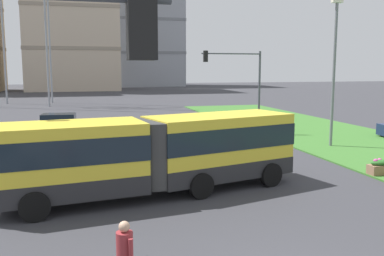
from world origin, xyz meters
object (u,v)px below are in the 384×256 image
at_px(traffic_light_far_right, 241,77).
at_px(flower_planter_3, 380,167).
at_px(apartment_tower_centre, 146,7).
at_px(pedestrian_crossing, 125,254).
at_px(car_white_van, 60,125).
at_px(articulated_bus, 156,153).
at_px(streetlight_median, 334,68).

bearing_deg(traffic_light_far_right, flower_planter_3, -81.76).
bearing_deg(apartment_tower_centre, flower_planter_3, -92.62).
height_order(pedestrian_crossing, flower_planter_3, pedestrian_crossing).
relative_size(car_white_van, apartment_tower_centre, 0.11).
bearing_deg(articulated_bus, apartment_tower_centre, 81.58).
distance_m(pedestrian_crossing, apartment_tower_centre, 113.10).
bearing_deg(pedestrian_crossing, streetlight_median, 45.64).
bearing_deg(pedestrian_crossing, traffic_light_far_right, 63.01).
bearing_deg(flower_planter_3, apartment_tower_centre, 87.38).
bearing_deg(streetlight_median, flower_planter_3, -105.14).
bearing_deg(traffic_light_far_right, apartment_tower_centre, 85.79).
relative_size(articulated_bus, traffic_light_far_right, 1.95).
height_order(articulated_bus, flower_planter_3, articulated_bus).
bearing_deg(flower_planter_3, traffic_light_far_right, 98.24).
xyz_separation_m(car_white_van, traffic_light_far_right, (12.92, -3.29, 3.51)).
xyz_separation_m(car_white_van, flower_planter_3, (14.81, -16.34, -0.33)).
relative_size(car_white_van, pedestrian_crossing, 2.61).
bearing_deg(car_white_van, articulated_bus, -75.32).
distance_m(pedestrian_crossing, traffic_light_far_right, 23.42).
distance_m(car_white_van, flower_planter_3, 22.05).
relative_size(pedestrian_crossing, traffic_light_far_right, 0.28).
xyz_separation_m(articulated_bus, traffic_light_far_right, (8.59, 13.24, 2.61)).
bearing_deg(articulated_bus, traffic_light_far_right, 57.04).
xyz_separation_m(articulated_bus, car_white_van, (-4.33, 16.53, -0.90)).
xyz_separation_m(pedestrian_crossing, apartment_tower_centre, (17.10, 109.90, 20.53)).
bearing_deg(apartment_tower_centre, articulated_bus, -98.42).
bearing_deg(articulated_bus, streetlight_median, 30.25).
bearing_deg(apartment_tower_centre, streetlight_median, -91.67).
height_order(flower_planter_3, apartment_tower_centre, apartment_tower_centre).
relative_size(pedestrian_crossing, apartment_tower_centre, 0.04).
relative_size(pedestrian_crossing, flower_planter_3, 1.58).
bearing_deg(streetlight_median, car_white_van, 150.86).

